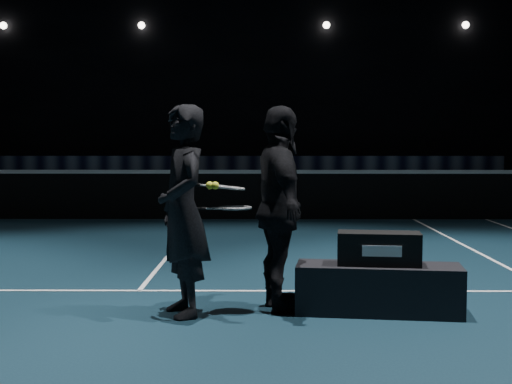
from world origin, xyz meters
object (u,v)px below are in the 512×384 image
(player_bench, at_px, (378,289))
(racket_upper, at_px, (229,188))
(racket_bag, at_px, (379,248))
(player_b, at_px, (280,209))
(player_a, at_px, (183,211))
(tennis_balls, at_px, (213,184))
(racket_lower, at_px, (235,208))

(player_bench, xyz_separation_m, racket_upper, (-1.30, 0.05, 0.88))
(racket_bag, bearing_deg, player_b, 179.97)
(racket_bag, bearing_deg, player_a, -170.07)
(player_a, distance_m, racket_upper, 0.44)
(racket_bag, height_order, player_b, player_b)
(racket_bag, relative_size, racket_upper, 1.04)
(player_b, relative_size, tennis_balls, 14.98)
(tennis_balls, bearing_deg, racket_lower, 11.35)
(player_b, bearing_deg, tennis_balls, 91.38)
(racket_upper, height_order, tennis_balls, tennis_balls)
(player_bench, relative_size, racket_lower, 2.08)
(racket_bag, xyz_separation_m, player_a, (-1.68, -0.08, 0.33))
(player_b, bearing_deg, racket_lower, 91.86)
(player_bench, distance_m, player_b, 1.10)
(racket_bag, distance_m, racket_upper, 1.40)
(racket_lower, distance_m, tennis_balls, 0.29)
(racket_bag, relative_size, player_a, 0.39)
(racket_bag, bearing_deg, racket_lower, -173.69)
(racket_bag, relative_size, player_b, 0.39)
(player_bench, bearing_deg, player_a, -170.07)
(player_bench, distance_m, player_a, 1.81)
(racket_lower, bearing_deg, player_bench, -13.65)
(racket_bag, xyz_separation_m, racket_lower, (-1.24, 0.02, 0.35))
(player_b, height_order, racket_lower, player_b)
(player_bench, xyz_separation_m, player_a, (-1.68, -0.08, 0.69))
(racket_upper, xyz_separation_m, tennis_balls, (-0.13, -0.07, 0.04))
(racket_lower, relative_size, tennis_balls, 5.67)
(racket_bag, distance_m, player_a, 1.71)
(player_bench, bearing_deg, player_b, 179.97)
(racket_lower, bearing_deg, racket_bag, -13.65)
(racket_upper, bearing_deg, player_a, -178.29)
(racket_bag, distance_m, player_b, 0.92)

